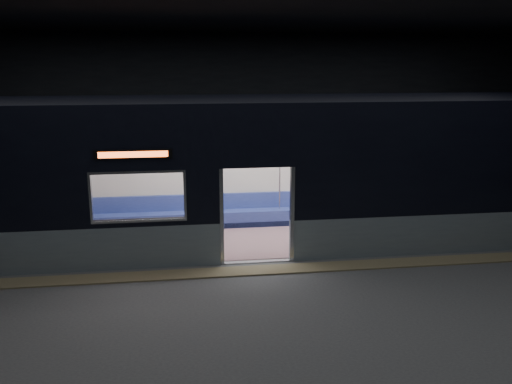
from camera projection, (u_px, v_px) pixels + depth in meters
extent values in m
cube|color=#47494C|center=(265.00, 282.00, 10.48)|extent=(24.00, 14.00, 0.01)
cube|color=black|center=(266.00, 12.00, 9.31)|extent=(24.00, 14.00, 0.04)
cube|color=black|center=(230.00, 117.00, 16.62)|extent=(24.00, 0.04, 5.00)
cube|color=black|center=(449.00, 350.00, 3.18)|extent=(24.00, 0.04, 5.00)
cube|color=#8C7F59|center=(261.00, 270.00, 11.01)|extent=(22.80, 0.50, 0.03)
cube|color=gray|center=(16.00, 253.00, 10.75)|extent=(8.30, 0.12, 0.90)
cube|color=gray|center=(472.00, 232.00, 12.05)|extent=(8.30, 0.12, 0.90)
cube|color=black|center=(7.00, 174.00, 10.37)|extent=(8.30, 0.12, 2.30)
cube|color=black|center=(479.00, 161.00, 11.67)|extent=(8.30, 0.12, 2.30)
cube|color=black|center=(257.00, 139.00, 10.89)|extent=(1.40, 0.12, 1.15)
cube|color=#B7BABC|center=(222.00, 217.00, 11.16)|extent=(0.08, 0.14, 2.05)
cube|color=#B7BABC|center=(292.00, 214.00, 11.36)|extent=(0.08, 0.14, 2.05)
cube|color=black|center=(133.00, 154.00, 10.54)|extent=(1.50, 0.04, 0.18)
cube|color=#E5541F|center=(133.00, 154.00, 10.53)|extent=(1.34, 0.03, 0.12)
cube|color=beige|center=(241.00, 163.00, 13.90)|extent=(18.00, 0.12, 3.20)
cube|color=black|center=(248.00, 102.00, 12.12)|extent=(18.00, 3.00, 0.15)
cube|color=#815D64|center=(249.00, 240.00, 12.89)|extent=(17.76, 2.76, 0.04)
cube|color=beige|center=(248.00, 143.00, 12.34)|extent=(17.76, 2.76, 0.10)
cube|color=navy|center=(243.00, 218.00, 13.91)|extent=(11.00, 0.48, 0.41)
cube|color=navy|center=(242.00, 200.00, 14.00)|extent=(11.00, 0.10, 0.40)
cube|color=#825F69|center=(99.00, 253.00, 11.34)|extent=(4.40, 0.48, 0.41)
cube|color=#825F69|center=(399.00, 239.00, 12.23)|extent=(4.40, 0.48, 0.41)
cylinder|color=silver|center=(210.00, 207.00, 11.40)|extent=(0.04, 0.04, 2.26)
cylinder|color=silver|center=(205.00, 183.00, 13.58)|extent=(0.04, 0.04, 2.26)
cylinder|color=silver|center=(299.00, 204.00, 11.66)|extent=(0.04, 0.04, 2.26)
cylinder|color=silver|center=(280.00, 181.00, 13.83)|extent=(0.04, 0.04, 2.26)
cylinder|color=silver|center=(243.00, 152.00, 13.47)|extent=(11.00, 0.03, 0.03)
cube|color=black|center=(408.00, 203.00, 14.20)|extent=(0.18, 0.49, 0.17)
cube|color=black|center=(416.00, 203.00, 14.23)|extent=(0.18, 0.49, 0.17)
cylinder|color=black|center=(411.00, 216.00, 14.05)|extent=(0.11, 0.11, 0.43)
cylinder|color=black|center=(418.00, 215.00, 14.08)|extent=(0.11, 0.11, 0.43)
cube|color=#DE608C|center=(409.00, 200.00, 14.41)|extent=(0.41, 0.23, 0.21)
cylinder|color=#DE608C|center=(409.00, 187.00, 14.35)|extent=(0.46, 0.46, 0.54)
sphere|color=tan|center=(410.00, 173.00, 14.24)|extent=(0.22, 0.22, 0.22)
sphere|color=black|center=(410.00, 171.00, 14.27)|extent=(0.23, 0.23, 0.23)
cube|color=black|center=(412.00, 198.00, 14.10)|extent=(0.34, 0.32, 0.13)
cube|color=white|center=(363.00, 166.00, 14.29)|extent=(0.92, 0.03, 0.60)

